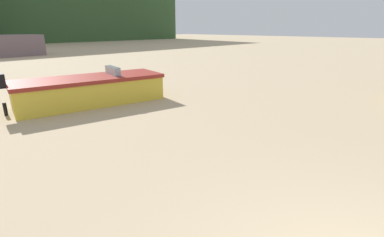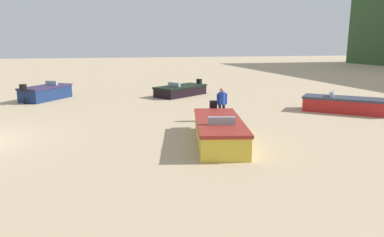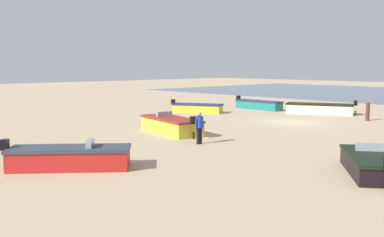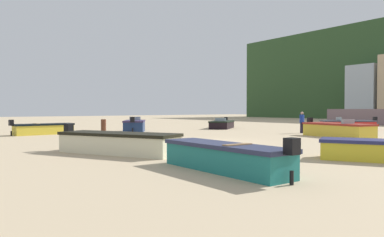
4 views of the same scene
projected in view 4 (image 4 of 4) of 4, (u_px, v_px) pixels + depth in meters
ground_plane at (207, 142)px, 19.66m from camera, size 160.00×160.00×0.00m
townhouse_far_left at (367, 93)px, 59.66m from camera, size 4.74×5.50×9.02m
boat_navy_0 at (135, 126)px, 28.78m from camera, size 3.84×3.25×1.25m
boat_yellow_1 at (338, 130)px, 23.61m from camera, size 5.10×2.64×1.22m
boat_yellow_2 at (44, 129)px, 25.91m from camera, size 1.49×4.36×1.10m
boat_cream_3 at (118, 143)px, 14.74m from camera, size 5.37×3.62×1.18m
boat_yellow_4 at (384, 150)px, 12.58m from camera, size 4.30×3.13×1.06m
boat_teal_5 at (225, 157)px, 10.53m from camera, size 4.87×1.28×1.13m
boat_black_6 at (222, 124)px, 34.14m from camera, size 3.78×4.24×1.04m
boat_red_7 at (348, 125)px, 32.12m from camera, size 4.06×4.44×1.15m
mooring_post_near_water at (104, 131)px, 19.27m from camera, size 0.27×0.27×1.27m
beach_walker_foreground at (302, 121)px, 27.34m from camera, size 0.34×0.53×1.62m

